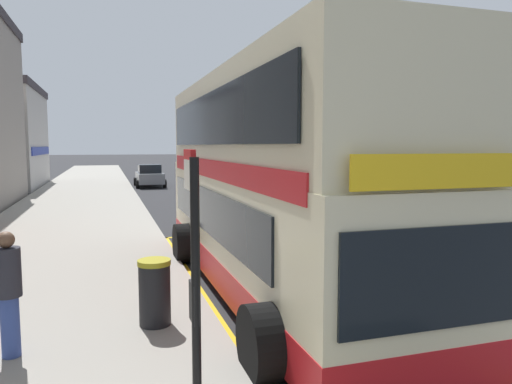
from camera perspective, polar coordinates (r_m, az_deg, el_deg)
The scene contains 10 objects.
ground_plane at distance 34.37m, azimuth -7.98°, elevation 0.58°, with size 260.00×260.00×0.00m, color #28282B.
pavement_near at distance 33.91m, azimuth -19.72°, elevation 0.36°, with size 6.00×76.00×0.14m, color gray.
double_decker_bus at distance 9.69m, azimuth 1.96°, elevation 0.17°, with size 3.27×10.16×4.40m.
bus_bay_markings at distance 9.96m, azimuth 2.54°, elevation -11.78°, with size 3.19×12.85×0.01m.
bus_stop_sign at distance 4.71m, azimuth -7.44°, elevation -9.25°, with size 0.09×0.51×2.80m.
parked_car_grey_behind at distance 35.23m, azimuth -12.69°, elevation 1.93°, with size 2.09×4.20×1.62m.
parked_car_maroon_ahead at distance 26.57m, azimuth 0.69°, elevation 0.90°, with size 2.09×4.20×1.62m.
parked_car_silver_far at distance 27.54m, azimuth 5.32°, elevation 1.05°, with size 2.09×4.20×1.62m.
pedestrian_further_back at distance 7.25m, azimuth -27.64°, elevation -10.31°, with size 0.34×0.34×1.71m.
litter_bin at distance 7.83m, azimuth -12.09°, elevation -11.69°, with size 0.52×0.52×1.05m.
Camera 1 is at (-5.68, -1.76, 2.98)m, focal length 33.24 mm.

